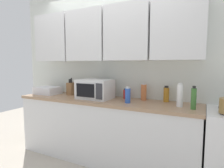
% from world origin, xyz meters
% --- Properties ---
extents(wall_back_with_cabinets, '(3.52, 0.38, 2.60)m').
position_xyz_m(wall_back_with_cabinets, '(0.00, -0.07, 1.58)').
color(wall_back_with_cabinets, silver).
rests_on(wall_back_with_cabinets, ground_plane).
extents(counter_run, '(2.65, 0.63, 0.90)m').
position_xyz_m(counter_run, '(0.00, -0.30, 0.45)').
color(counter_run, silver).
rests_on(counter_run, ground_plane).
extents(microwave, '(0.48, 0.37, 0.28)m').
position_xyz_m(microwave, '(-0.13, -0.31, 1.04)').
color(microwave, silver).
rests_on(microwave, counter_run).
extents(dish_rack, '(0.38, 0.30, 0.12)m').
position_xyz_m(dish_rack, '(-1.07, -0.30, 0.96)').
color(dish_rack, silver).
rests_on(dish_rack, counter_run).
extents(knife_block, '(0.10, 0.12, 0.28)m').
position_xyz_m(knife_block, '(-0.66, -0.20, 1.00)').
color(knife_block, brown).
rests_on(knife_block, counter_run).
extents(bottle_spice_jar, '(0.08, 0.08, 0.24)m').
position_xyz_m(bottle_spice_jar, '(0.54, -0.11, 1.01)').
color(bottle_spice_jar, '#BC6638').
rests_on(bottle_spice_jar, counter_run).
extents(bottle_green_oil, '(0.06, 0.06, 0.26)m').
position_xyz_m(bottle_green_oil, '(1.20, -0.38, 1.02)').
color(bottle_green_oil, '#386B2D').
rests_on(bottle_green_oil, counter_run).
extents(bottle_red_sauce, '(0.08, 0.08, 0.15)m').
position_xyz_m(bottle_red_sauce, '(0.28, -0.11, 0.97)').
color(bottle_red_sauce, red).
rests_on(bottle_red_sauce, counter_run).
extents(bottle_white_jar, '(0.07, 0.07, 0.28)m').
position_xyz_m(bottle_white_jar, '(1.04, -0.31, 1.03)').
color(bottle_white_jar, white).
rests_on(bottle_white_jar, counter_run).
extents(bottle_amber_vinegar, '(0.07, 0.07, 0.21)m').
position_xyz_m(bottle_amber_vinegar, '(0.84, -0.09, 1.00)').
color(bottle_amber_vinegar, '#AD701E').
rests_on(bottle_amber_vinegar, counter_run).
extents(bottle_blue_cleaner, '(0.07, 0.07, 0.21)m').
position_xyz_m(bottle_blue_cleaner, '(0.41, -0.39, 1.00)').
color(bottle_blue_cleaner, '#2D56B7').
rests_on(bottle_blue_cleaner, counter_run).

